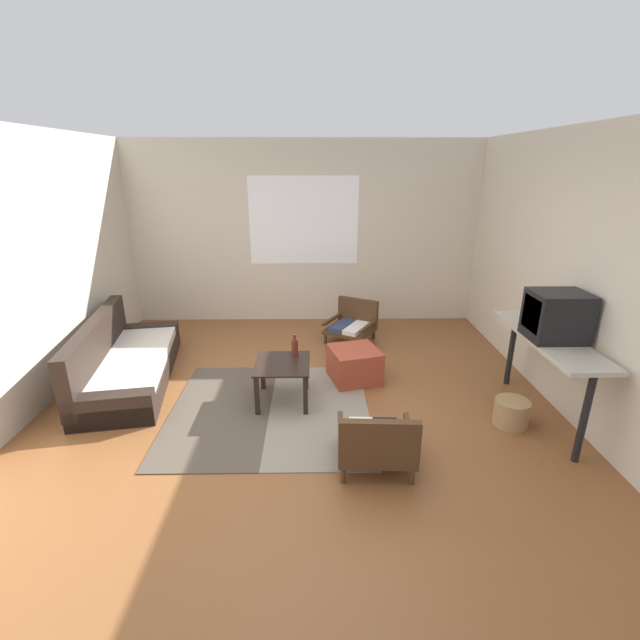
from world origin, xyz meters
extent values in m
plane|color=brown|center=(0.00, 0.00, 0.00)|extent=(7.80, 7.80, 0.00)
cube|color=beige|center=(0.00, 3.06, 1.35)|extent=(5.60, 0.12, 2.70)
cube|color=white|center=(0.00, 3.00, 1.55)|extent=(1.62, 0.01, 1.28)
cube|color=beige|center=(2.66, 0.30, 1.35)|extent=(0.12, 6.60, 2.70)
cube|color=beige|center=(-2.66, 0.30, 1.35)|extent=(0.12, 6.60, 2.70)
cube|color=#4C4238|center=(-0.80, 0.24, 0.01)|extent=(0.99, 1.93, 0.01)
cube|color=gray|center=(0.19, 0.24, 0.01)|extent=(0.99, 1.93, 0.01)
cube|color=black|center=(-1.93, 0.93, 0.10)|extent=(1.13, 2.20, 0.21)
cube|color=beige|center=(-1.90, 0.94, 0.26)|extent=(1.01, 2.00, 0.10)
cube|color=black|center=(-2.27, 0.88, 0.42)|extent=(0.49, 2.09, 0.63)
cube|color=black|center=(-2.09, 1.88, 0.16)|extent=(0.82, 0.31, 0.33)
cube|color=black|center=(-1.77, -0.01, 0.16)|extent=(0.82, 0.31, 0.33)
cube|color=black|center=(-0.18, 0.42, 0.43)|extent=(0.55, 0.61, 0.02)
cube|color=black|center=(-0.42, 0.68, 0.21)|extent=(0.04, 0.04, 0.42)
cube|color=black|center=(0.06, 0.68, 0.21)|extent=(0.04, 0.04, 0.42)
cube|color=black|center=(-0.42, 0.15, 0.21)|extent=(0.04, 0.04, 0.42)
cube|color=black|center=(0.06, 0.15, 0.21)|extent=(0.04, 0.04, 0.42)
cylinder|color=#472D19|center=(0.75, 1.71, 0.07)|extent=(0.04, 0.04, 0.15)
cylinder|color=#472D19|center=(0.30, 1.97, 0.07)|extent=(0.04, 0.04, 0.15)
cylinder|color=#472D19|center=(0.99, 2.14, 0.07)|extent=(0.04, 0.04, 0.15)
cylinder|color=#472D19|center=(0.54, 2.39, 0.07)|extent=(0.04, 0.04, 0.15)
cube|color=#472D19|center=(0.64, 2.05, 0.17)|extent=(0.80, 0.79, 0.05)
cube|color=silver|center=(0.73, 1.98, 0.23)|extent=(0.42, 0.54, 0.06)
cube|color=#2D3856|center=(0.54, 2.09, 0.23)|extent=(0.42, 0.54, 0.06)
cube|color=#472D19|center=(0.77, 2.27, 0.38)|extent=(0.55, 0.35, 0.36)
cube|color=#472D19|center=(0.89, 1.92, 0.29)|extent=(0.32, 0.52, 0.04)
cube|color=#472D19|center=(0.40, 2.19, 0.29)|extent=(0.32, 0.52, 0.04)
cylinder|color=#472D19|center=(0.39, -0.33, 0.07)|extent=(0.04, 0.04, 0.15)
cylinder|color=#472D19|center=(0.92, -0.35, 0.07)|extent=(0.04, 0.04, 0.15)
cylinder|color=#472D19|center=(0.36, -0.84, 0.07)|extent=(0.04, 0.04, 0.15)
cylinder|color=#472D19|center=(0.89, -0.86, 0.07)|extent=(0.04, 0.04, 0.15)
cube|color=#472D19|center=(0.64, -0.59, 0.17)|extent=(0.64, 0.62, 0.05)
cube|color=silver|center=(0.54, -0.57, 0.23)|extent=(0.23, 0.54, 0.06)
cube|color=black|center=(0.75, -0.58, 0.23)|extent=(0.23, 0.54, 0.06)
cube|color=#472D19|center=(0.63, -0.86, 0.38)|extent=(0.61, 0.10, 0.37)
cube|color=#472D19|center=(0.36, -0.58, 0.29)|extent=(0.07, 0.59, 0.04)
cube|color=#472D19|center=(0.93, -0.61, 0.29)|extent=(0.07, 0.59, 0.04)
cube|color=#993D28|center=(0.60, 0.89, 0.19)|extent=(0.63, 0.63, 0.38)
cube|color=#B2AD9E|center=(2.32, 0.09, 0.82)|extent=(0.45, 1.50, 0.04)
cylinder|color=black|center=(2.32, -0.60, 0.40)|extent=(0.06, 0.06, 0.80)
cylinder|color=black|center=(2.32, 0.78, 0.40)|extent=(0.06, 0.06, 0.80)
cube|color=black|center=(2.32, 0.04, 1.06)|extent=(0.48, 0.40, 0.44)
cube|color=black|center=(2.09, 0.04, 1.08)|extent=(0.01, 0.31, 0.31)
cylinder|color=#A87047|center=(2.32, 0.47, 0.96)|extent=(0.21, 0.21, 0.23)
cylinder|color=#A87047|center=(2.32, 0.47, 1.13)|extent=(0.08, 0.08, 0.11)
cylinder|color=#5B2319|center=(-0.06, 0.59, 0.53)|extent=(0.07, 0.07, 0.18)
cylinder|color=#5B2319|center=(-0.06, 0.59, 0.65)|extent=(0.03, 0.03, 0.06)
cylinder|color=#9E7A4C|center=(2.01, -0.05, 0.13)|extent=(0.32, 0.32, 0.26)
camera|label=1|loc=(0.14, -3.64, 2.34)|focal=24.68mm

